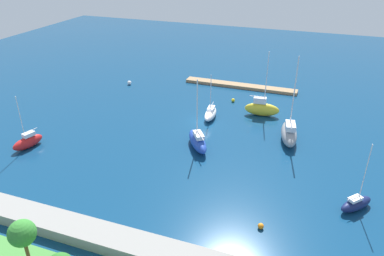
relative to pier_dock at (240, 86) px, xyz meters
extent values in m
plane|color=navy|center=(2.11, 18.99, -0.30)|extent=(160.00, 160.00, 0.00)
cube|color=#997A56|center=(0.00, 0.00, 0.00)|extent=(24.07, 2.37, 0.61)
cube|color=gray|center=(2.11, 49.57, 0.36)|extent=(74.60, 3.29, 1.32)
cylinder|color=brown|center=(7.18, 55.21, 2.13)|extent=(0.33, 0.33, 3.16)
sphere|color=#337F2D|center=(7.18, 55.21, 4.47)|extent=(2.52, 2.52, 2.52)
ellipsoid|color=gray|center=(-12.63, 20.70, 0.92)|extent=(3.68, 7.91, 2.45)
cube|color=silver|center=(-12.74, 21.30, 2.57)|extent=(1.88, 2.95, 0.85)
cylinder|color=silver|center=(-12.56, 20.33, 7.67)|extent=(0.18, 0.18, 11.06)
cylinder|color=silver|center=(-12.85, 21.93, 3.15)|extent=(0.73, 3.22, 0.15)
ellipsoid|color=yellow|center=(-6.96, 12.82, 0.89)|extent=(6.27, 2.34, 2.39)
cube|color=silver|center=(-6.47, 12.87, 2.62)|extent=(2.30, 1.27, 1.05)
cylinder|color=silver|center=(-7.26, 12.79, 6.76)|extent=(0.15, 0.15, 9.33)
cylinder|color=silver|center=(-5.93, 12.92, 3.29)|extent=(2.67, 0.37, 0.12)
ellipsoid|color=#2347B2|center=(0.10, 27.65, 0.75)|extent=(5.52, 6.74, 2.12)
cube|color=silver|center=(-0.22, 28.10, 2.12)|extent=(2.37, 2.70, 0.62)
cylinder|color=silver|center=(0.29, 27.37, 6.17)|extent=(0.16, 0.16, 8.72)
cylinder|color=silver|center=(-0.69, 28.78, 2.59)|extent=(2.07, 2.89, 0.13)
ellipsoid|color=white|center=(1.37, 17.00, 0.47)|extent=(2.28, 5.57, 1.55)
cube|color=silver|center=(1.41, 16.57, 1.45)|extent=(1.25, 2.04, 0.41)
cylinder|color=silver|center=(1.34, 17.27, 4.52)|extent=(0.13, 0.13, 6.55)
cylinder|color=silver|center=(1.46, 15.93, 1.80)|extent=(0.35, 2.69, 0.10)
ellipsoid|color=red|center=(24.33, 36.39, 0.58)|extent=(2.78, 5.13, 1.77)
cube|color=silver|center=(24.23, 36.02, 1.77)|extent=(1.37, 1.94, 0.61)
cylinder|color=silver|center=(24.39, 36.63, 4.82)|extent=(0.12, 0.12, 6.70)
cylinder|color=silver|center=(24.11, 35.57, 2.23)|extent=(0.65, 2.14, 0.09)
ellipsoid|color=#141E4C|center=(-22.03, 34.90, 0.41)|extent=(4.24, 4.45, 1.42)
cube|color=silver|center=(-21.78, 35.18, 1.30)|extent=(1.79, 1.85, 0.38)
cylinder|color=silver|center=(-22.19, 34.73, 4.75)|extent=(0.11, 0.11, 7.27)
cylinder|color=silver|center=(-21.54, 35.45, 1.64)|extent=(1.37, 1.49, 0.09)
sphere|color=orange|center=(-12.21, 41.96, 0.03)|extent=(0.66, 0.66, 0.66)
sphere|color=white|center=(23.16, 6.82, 0.13)|extent=(0.87, 0.87, 0.87)
sphere|color=yellow|center=(-0.60, 8.44, 0.04)|extent=(0.68, 0.68, 0.68)
camera|label=1|loc=(-15.61, 73.37, 27.78)|focal=34.26mm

